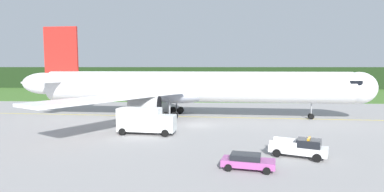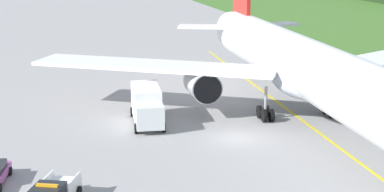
{
  "view_description": "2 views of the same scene",
  "coord_description": "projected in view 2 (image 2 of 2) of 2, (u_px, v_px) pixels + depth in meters",
  "views": [
    {
      "loc": [
        2.14,
        -45.09,
        8.51
      ],
      "look_at": [
        -1.12,
        7.41,
        3.55
      ],
      "focal_mm": 29.45,
      "sensor_mm": 36.0,
      "label": 1
    },
    {
      "loc": [
        46.82,
        -16.36,
        16.08
      ],
      "look_at": [
        1.76,
        -4.35,
        4.36
      ],
      "focal_mm": 57.69,
      "sensor_mm": 36.0,
      "label": 2
    }
  ],
  "objects": [
    {
      "name": "catering_truck",
      "position": [
        147.0,
        105.0,
        55.61
      ],
      "size": [
        7.4,
        3.28,
        3.46
      ],
      "color": "silver",
      "rests_on": "ground"
    },
    {
      "name": "taxiway_centerline_main",
      "position": [
        313.0,
        128.0,
        54.51
      ],
      "size": [
        80.43,
        4.75,
        0.01
      ],
      "primitive_type": "cube",
      "rotation": [
        0.0,
        0.0,
        -0.06
      ],
      "color": "yellow",
      "rests_on": "ground"
    },
    {
      "name": "ground",
      "position": [
        237.0,
        138.0,
        51.88
      ],
      "size": [
        320.0,
        320.0,
        0.0
      ],
      "primitive_type": "plane",
      "color": "gray"
    },
    {
      "name": "airliner",
      "position": [
        312.0,
        72.0,
        54.09
      ],
      "size": [
        59.9,
        48.88,
        15.38
      ],
      "color": "white",
      "rests_on": "ground"
    }
  ]
}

